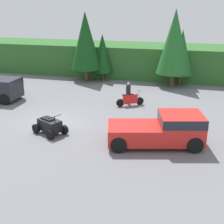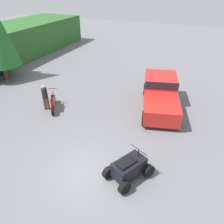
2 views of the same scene
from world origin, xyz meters
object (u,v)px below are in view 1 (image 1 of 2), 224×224
at_px(dirt_bike, 130,100).
at_px(quad_atv, 50,126).
at_px(rider_person, 128,92).
at_px(pickup_truck_red, 164,129).

height_order(dirt_bike, quad_atv, quad_atv).
bearing_deg(rider_person, dirt_bike, -83.95).
bearing_deg(pickup_truck_red, rider_person, 102.32).
bearing_deg(rider_person, pickup_truck_red, -89.34).
bearing_deg(pickup_truck_red, dirt_bike, 101.98).
relative_size(quad_atv, rider_person, 1.34).
bearing_deg(quad_atv, pickup_truck_red, 28.77).
bearing_deg(dirt_bike, quad_atv, -150.76).
bearing_deg(quad_atv, rider_person, 91.45).
bearing_deg(pickup_truck_red, quad_atv, 166.73).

